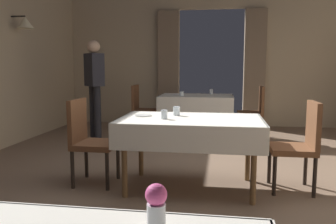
{
  "coord_description": "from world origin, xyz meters",
  "views": [
    {
      "loc": [
        0.24,
        -3.49,
        1.28
      ],
      "look_at": [
        -0.37,
        0.46,
        0.75
      ],
      "focal_mm": 37.12,
      "sensor_mm": 36.0,
      "label": 1
    }
  ],
  "objects": [
    {
      "name": "person_waiter_by_doorway",
      "position": [
        -1.91,
        2.18,
        1.02
      ],
      "size": [
        0.41,
        0.41,
        1.72
      ],
      "color": "black",
      "rests_on": "ground"
    },
    {
      "name": "chair_mid_left",
      "position": [
        -1.19,
        0.04,
        0.52
      ],
      "size": [
        0.44,
        0.44,
        0.93
      ],
      "color": "black",
      "rests_on": "ground"
    },
    {
      "name": "glass_mid_b",
      "position": [
        -0.24,
        0.22,
        0.8
      ],
      "size": [
        0.07,
        0.07,
        0.1
      ],
      "primitive_type": "cylinder",
      "color": "silver",
      "rests_on": "dining_table_mid"
    },
    {
      "name": "glass_mid_a",
      "position": [
        -0.33,
        -0.04,
        0.8
      ],
      "size": [
        0.07,
        0.07,
        0.09
      ],
      "primitive_type": "cylinder",
      "color": "silver",
      "rests_on": "dining_table_mid"
    },
    {
      "name": "dining_table_far",
      "position": [
        -0.22,
        2.95,
        0.65
      ],
      "size": [
        1.35,
        0.93,
        0.75
      ],
      "color": "brown",
      "rests_on": "ground"
    },
    {
      "name": "chair_far_right",
      "position": [
        0.84,
        2.89,
        0.52
      ],
      "size": [
        0.44,
        0.44,
        0.93
      ],
      "color": "black",
      "rests_on": "ground"
    },
    {
      "name": "dining_table_mid",
      "position": [
        -0.07,
        0.05,
        0.66
      ],
      "size": [
        1.47,
        0.94,
        0.75
      ],
      "color": "brown",
      "rests_on": "ground"
    },
    {
      "name": "plate_far_a",
      "position": [
        -0.57,
        3.04,
        0.76
      ],
      "size": [
        0.21,
        0.21,
        0.01
      ],
      "primitive_type": "cylinder",
      "color": "white",
      "rests_on": "dining_table_far"
    },
    {
      "name": "glass_far_b",
      "position": [
        -0.48,
        2.77,
        0.79
      ],
      "size": [
        0.08,
        0.08,
        0.08
      ],
      "primitive_type": "cylinder",
      "color": "silver",
      "rests_on": "dining_table_far"
    },
    {
      "name": "ground",
      "position": [
        0.0,
        0.0,
        0.0
      ],
      "size": [
        10.08,
        10.08,
        0.0
      ],
      "primitive_type": "plane",
      "color": "#7A604C"
    },
    {
      "name": "chair_mid_right",
      "position": [
        1.05,
        0.16,
        0.52
      ],
      "size": [
        0.44,
        0.44,
        0.93
      ],
      "color": "black",
      "rests_on": "ground"
    },
    {
      "name": "plate_mid_c",
      "position": [
        -0.6,
        0.14,
        0.76
      ],
      "size": [
        0.18,
        0.18,
        0.01
      ],
      "primitive_type": "cylinder",
      "color": "white",
      "rests_on": "dining_table_mid"
    },
    {
      "name": "flower_vase_near",
      "position": [
        0.04,
        -2.47,
        0.84
      ],
      "size": [
        0.07,
        0.07,
        0.17
      ],
      "color": "silver",
      "rests_on": "dining_table_near"
    },
    {
      "name": "wall_back",
      "position": [
        0.0,
        4.18,
        1.51
      ],
      "size": [
        6.4,
        0.27,
        3.0
      ],
      "color": "tan",
      "rests_on": "ground"
    },
    {
      "name": "chair_far_left",
      "position": [
        -1.28,
        2.97,
        0.52
      ],
      "size": [
        0.44,
        0.44,
        0.93
      ],
      "color": "black",
      "rests_on": "ground"
    },
    {
      "name": "glass_far_c",
      "position": [
        0.04,
        3.24,
        0.8
      ],
      "size": [
        0.07,
        0.07,
        0.1
      ],
      "primitive_type": "cylinder",
      "color": "silver",
      "rests_on": "dining_table_far"
    }
  ]
}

